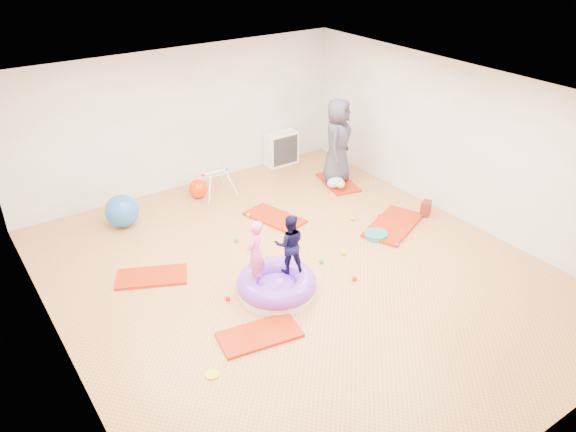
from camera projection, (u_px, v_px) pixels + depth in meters
room at (300, 194)px, 8.14m from camera, size 7.01×8.01×2.81m
gym_mat_front_left at (260, 335)px, 7.51m from camera, size 1.17×0.72×0.05m
gym_mat_mid_left at (152, 277)px, 8.70m from camera, size 1.20×0.95×0.04m
gym_mat_center_back at (275, 218)px, 10.38m from camera, size 0.84×1.23×0.05m
gym_mat_right at (393, 225)px, 10.12m from camera, size 1.49×1.14×0.06m
gym_mat_rear_right at (338, 182)px, 11.73m from camera, size 0.80×1.20×0.05m
inflatable_cushion at (277, 285)px, 8.29m from camera, size 1.19×1.19×0.37m
child_pink at (255, 249)px, 7.87m from camera, size 0.43×0.40×0.99m
child_navy at (290, 241)px, 8.12m from camera, size 0.56×0.52×0.93m
adult_caregiver at (338, 141)px, 11.30m from camera, size 1.03×0.97×1.77m
infant at (336, 183)px, 11.40m from camera, size 0.38×0.38×0.22m
ball_pit_balls at (318, 250)px, 9.36m from camera, size 3.64×2.79×0.07m
exercise_ball_blue at (122, 211)px, 10.02m from camera, size 0.60×0.60×0.60m
exercise_ball_orange at (198, 189)px, 11.08m from camera, size 0.38×0.38×0.38m
infant_play_gym at (215, 179)px, 11.07m from camera, size 0.69×0.65×0.53m
cube_shelf at (281, 148)px, 12.48m from camera, size 0.73×0.36×0.73m
balance_disc at (376, 235)px, 9.78m from camera, size 0.40×0.40×0.09m
backpack at (426, 208)px, 10.45m from camera, size 0.29×0.25×0.28m
yellow_toy at (212, 374)px, 6.88m from camera, size 0.18×0.18×0.03m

